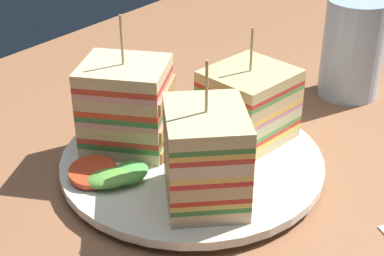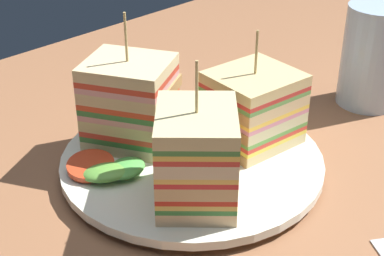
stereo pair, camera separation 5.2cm
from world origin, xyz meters
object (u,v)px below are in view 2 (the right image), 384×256
sandwich_wedge_0 (130,102)px  sandwich_wedge_1 (196,157)px  chip_pile (206,146)px  sandwich_wedge_2 (253,108)px  plate (192,161)px  drinking_glass (372,63)px

sandwich_wedge_0 → sandwich_wedge_1: sandwich_wedge_0 is taller
chip_pile → sandwich_wedge_1: bearing=-143.6°
sandwich_wedge_2 → plate: bearing=-10.7°
sandwich_wedge_1 → sandwich_wedge_0: bearing=34.0°
sandwich_wedge_1 → drinking_glass: bearing=-43.3°
plate → drinking_glass: drinking_glass is taller
plate → drinking_glass: size_ratio=2.14×
plate → sandwich_wedge_1: sandwich_wedge_1 is taller
sandwich_wedge_0 → sandwich_wedge_1: 11.12cm
sandwich_wedge_1 → chip_pile: (5.43, 4.00, -3.03)cm
plate → chip_pile: 2.04cm
sandwich_wedge_1 → drinking_glass: sandwich_wedge_1 is taller
sandwich_wedge_0 → sandwich_wedge_2: size_ratio=1.15×
sandwich_wedge_2 → drinking_glass: 18.06cm
chip_pile → sandwich_wedge_0: bearing=114.2°
sandwich_wedge_1 → chip_pile: 7.39cm
sandwich_wedge_0 → chip_pile: sandwich_wedge_0 is taller
sandwich_wedge_0 → sandwich_wedge_1: bearing=-39.8°
sandwich_wedge_2 → drinking_glass: bearing=179.8°
sandwich_wedge_0 → chip_pile: (3.09, -6.87, -3.16)cm
sandwich_wedge_0 → drinking_glass: bearing=40.1°
drinking_glass → chip_pile: bearing=170.8°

